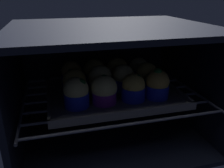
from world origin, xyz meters
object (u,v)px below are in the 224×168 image
object	(u,v)px
muffin_row0_col3	(157,85)
muffin_row2_col3	(138,70)
baking_tray	(112,92)
muffin_row2_col1	(95,72)
muffin_row0_col0	(76,93)
muffin_row0_col1	(104,90)
muffin_row0_col2	(133,88)
muffin_row1_col2	(123,78)
muffin_row1_col0	(75,83)
muffin_row1_col1	(100,80)
muffin_row2_col2	(117,71)
muffin_row2_col0	(72,74)
muffin_row1_col3	(146,76)

from	to	relation	value
muffin_row0_col3	muffin_row2_col3	distance (cm)	16.07
baking_tray	muffin_row2_col1	xyz separation A→B (cm)	(-3.84, 8.22, 4.49)
muffin_row0_col0	muffin_row0_col1	xyz separation A→B (cm)	(7.75, 0.19, -0.12)
muffin_row2_col3	muffin_row2_col1	bearing A→B (deg)	179.36
muffin_row0_col0	muffin_row0_col2	size ratio (longest dim) A/B	1.06
baking_tray	muffin_row2_col1	distance (cm)	10.12
muffin_row0_col0	muffin_row1_col2	xyz separation A→B (cm)	(15.69, 7.57, 0.05)
muffin_row0_col2	muffin_row2_col1	world-z (taller)	muffin_row2_col1
muffin_row1_col0	muffin_row1_col1	distance (cm)	7.91
muffin_row1_col0	muffin_row1_col2	bearing A→B (deg)	-2.19
muffin_row2_col1	muffin_row2_col2	distance (cm)	7.70
baking_tray	muffin_row2_col0	size ratio (longest dim) A/B	4.80
muffin_row0_col0	muffin_row0_col3	size ratio (longest dim) A/B	0.92
baking_tray	muffin_row2_col2	size ratio (longest dim) A/B	4.65
muffin_row1_col3	muffin_row2_col1	xyz separation A→B (cm)	(-15.35, 8.17, -0.00)
muffin_row2_col0	muffin_row2_col2	size ratio (longest dim) A/B	0.97
muffin_row1_col0	muffin_row0_col1	bearing A→B (deg)	-47.41
muffin_row0_col2	muffin_row1_col3	distance (cm)	10.61
muffin_row2_col1	muffin_row1_col0	bearing A→B (deg)	-134.75
baking_tray	muffin_row1_col0	bearing A→B (deg)	178.15
muffin_row0_col2	muffin_row2_col3	size ratio (longest dim) A/B	0.99
muffin_row0_col1	muffin_row2_col1	xyz separation A→B (cm)	(0.45, 15.81, 0.12)
muffin_row1_col3	muffin_row2_col1	distance (cm)	17.39
muffin_row1_col0	muffin_row2_col2	xyz separation A→B (cm)	(15.45, 7.30, 0.34)
baking_tray	muffin_row2_col2	xyz separation A→B (cm)	(3.84, 7.68, 4.58)
muffin_row0_col2	muffin_row2_col0	world-z (taller)	muffin_row2_col0
muffin_row1_col1	muffin_row2_col1	distance (cm)	8.35
muffin_row0_col2	muffin_row1_col2	world-z (taller)	muffin_row1_col2
muffin_row2_col0	muffin_row2_col3	distance (cm)	23.51
muffin_row2_col3	muffin_row2_col2	bearing A→B (deg)	-177.40
muffin_row1_col3	muffin_row0_col1	bearing A→B (deg)	-154.20
muffin_row2_col0	muffin_row2_col3	world-z (taller)	muffin_row2_col0
muffin_row1_col0	muffin_row2_col3	distance (cm)	24.71
muffin_row0_col3	muffin_row1_col2	distance (cm)	11.15
muffin_row1_col0	muffin_row1_col3	distance (cm)	23.13
muffin_row0_col0	muffin_row1_col1	xyz separation A→B (cm)	(8.31, 7.65, 0.20)
muffin_row0_col1	muffin_row0_col3	size ratio (longest dim) A/B	0.91
baking_tray	muffin_row0_col0	xyz separation A→B (cm)	(-12.04, -7.78, 4.49)
muffin_row0_col2	muffin_row1_col0	bearing A→B (deg)	153.00
muffin_row2_col1	muffin_row2_col2	xyz separation A→B (cm)	(7.68, -0.54, 0.10)
muffin_row1_col2	muffin_row0_col0	bearing A→B (deg)	-154.23
muffin_row1_col1	muffin_row2_col2	world-z (taller)	muffin_row1_col1
muffin_row0_col2	muffin_row1_col2	distance (cm)	7.57
muffin_row1_col0	muffin_row2_col3	xyz separation A→B (cm)	(23.49, 7.67, -0.09)
muffin_row1_col2	muffin_row2_col0	bearing A→B (deg)	150.82
muffin_row0_col2	muffin_row2_col3	xyz separation A→B (cm)	(7.56, 15.78, 0.03)
muffin_row1_col1	muffin_row1_col2	distance (cm)	7.38
muffin_row1_col1	muffin_row1_col3	size ratio (longest dim) A/B	1.04
baking_tray	muffin_row1_col1	size ratio (longest dim) A/B	4.57
muffin_row1_col2	muffin_row2_col1	xyz separation A→B (cm)	(-7.49, 8.43, -0.05)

